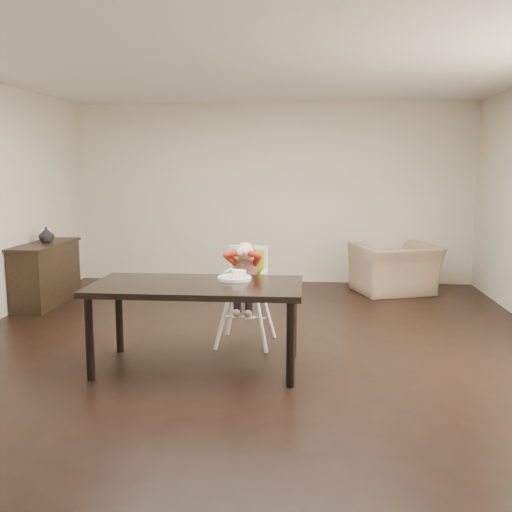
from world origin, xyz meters
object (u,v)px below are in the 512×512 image
at_px(dining_table, 197,293).
at_px(armchair, 395,261).
at_px(high_chair, 246,272).
at_px(sideboard, 46,274).

relative_size(dining_table, armchair, 1.72).
relative_size(high_chair, sideboard, 0.81).
height_order(high_chair, sideboard, high_chair).
distance_m(armchair, sideboard, 4.66).
xyz_separation_m(high_chair, armchair, (1.81, 2.47, -0.26)).
bearing_deg(high_chair, armchair, 59.28).
relative_size(high_chair, armchair, 0.97).
distance_m(high_chair, armchair, 3.08).
xyz_separation_m(armchair, sideboard, (-4.53, -1.06, -0.06)).
xyz_separation_m(dining_table, high_chair, (0.35, 0.76, 0.05)).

